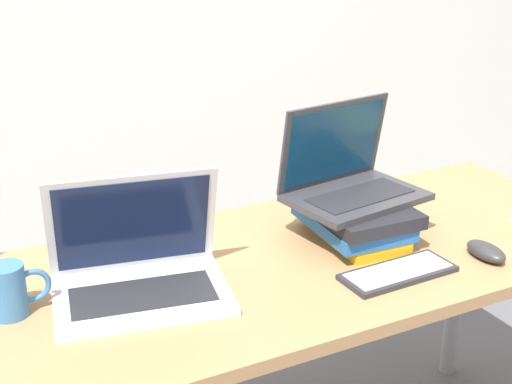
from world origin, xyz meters
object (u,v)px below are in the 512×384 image
(book_stack, at_px, (355,220))
(wireless_keyboard, at_px, (398,273))
(laptop_on_books, at_px, (349,179))
(mouse, at_px, (486,251))
(mug, at_px, (11,290))
(laptop_left, at_px, (139,270))

(book_stack, height_order, wireless_keyboard, book_stack)
(laptop_on_books, bearing_deg, mouse, -52.68)
(wireless_keyboard, bearing_deg, mug, 164.73)
(mug, bearing_deg, wireless_keyboard, -15.27)
(laptop_left, distance_m, mug, 0.25)
(laptop_left, relative_size, wireless_keyboard, 1.49)
(book_stack, xyz_separation_m, laptop_on_books, (0.00, 0.04, 0.09))
(mug, bearing_deg, laptop_left, -5.81)
(laptop_left, xyz_separation_m, mug, (-0.25, 0.03, 0.00))
(laptop_left, bearing_deg, mouse, -15.61)
(book_stack, height_order, mug, mug)
(book_stack, height_order, laptop_on_books, laptop_on_books)
(laptop_left, bearing_deg, book_stack, 1.53)
(laptop_left, xyz_separation_m, laptop_on_books, (0.56, 0.06, 0.09))
(laptop_left, distance_m, wireless_keyboard, 0.56)
(wireless_keyboard, bearing_deg, laptop_on_books, 83.80)
(book_stack, distance_m, mug, 0.80)
(wireless_keyboard, distance_m, mug, 0.81)
(wireless_keyboard, relative_size, mouse, 2.39)
(mug, bearing_deg, book_stack, -0.78)
(book_stack, height_order, mouse, book_stack)
(book_stack, bearing_deg, mouse, -47.38)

